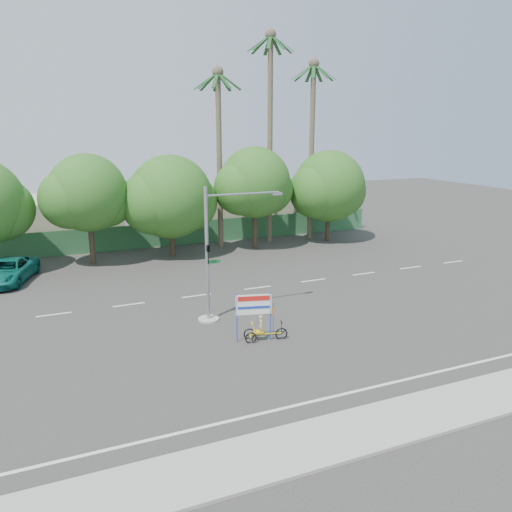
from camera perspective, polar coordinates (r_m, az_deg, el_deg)
name	(u,v)px	position (r m, az deg, el deg)	size (l,w,h in m)	color
ground	(285,341)	(23.98, 3.31, -9.73)	(120.00, 120.00, 0.00)	#33302D
sidewalk_near	(382,425)	(18.34, 14.20, -18.20)	(50.00, 2.40, 0.12)	gray
fence	(174,234)	(43.13, -9.32, 2.51)	(38.00, 0.08, 2.00)	#336B3D
building_left	(46,222)	(46.25, -22.87, 3.62)	(12.00, 8.00, 4.00)	beige
building_right	(242,211)	(49.56, -1.57, 5.19)	(14.00, 8.00, 3.60)	beige
tree_left	(87,196)	(37.98, -18.73, 6.53)	(6.66, 5.60, 8.07)	#473828
tree_center	(170,199)	(38.94, -9.81, 6.39)	(7.62, 6.40, 7.85)	#473828
tree_right	(254,185)	(40.98, -0.19, 8.08)	(6.90, 5.80, 8.36)	#473828
tree_far_right	(328,189)	(44.20, 8.28, 7.63)	(7.38, 6.20, 7.94)	#473828
palm_tall	(270,119)	(42.92, 1.62, 15.36)	(3.73, 3.79, 17.45)	#70604C
palm_mid	(312,132)	(44.72, 6.42, 13.88)	(3.73, 3.79, 15.45)	#70604C
palm_short	(219,140)	(41.27, -4.25, 13.13)	(3.73, 3.79, 14.45)	#70604C
traffic_signal	(213,266)	(25.69, -4.93, -1.16)	(4.72, 1.10, 7.00)	gray
trike_billboard	(259,321)	(23.68, 0.31, -7.46)	(2.41, 0.91, 2.43)	black
pickup_truck	(8,271)	(36.27, -26.47, -1.53)	(2.53, 5.48, 1.52)	#0E655A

